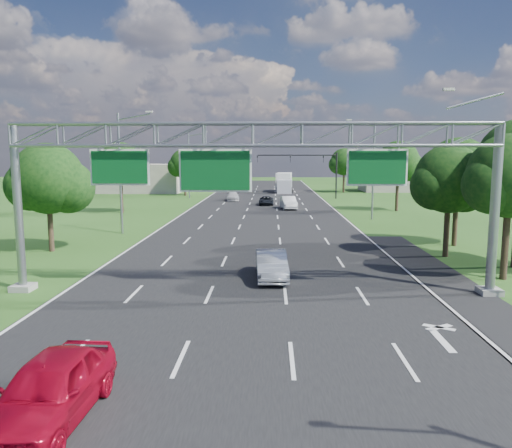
{
  "coord_description": "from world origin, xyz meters",
  "views": [
    {
      "loc": [
        1.11,
        -11.34,
        6.55
      ],
      "look_at": [
        0.32,
        14.42,
        3.0
      ],
      "focal_mm": 35.0,
      "sensor_mm": 36.0,
      "label": 1
    }
  ],
  "objects_px": {
    "sign_gantry": "(255,148)",
    "traffic_signal": "(313,165)",
    "box_truck": "(284,183)",
    "silver_sedan": "(271,265)",
    "red_coupe": "(50,389)"
  },
  "relations": [
    {
      "from": "sign_gantry",
      "to": "box_truck",
      "type": "xyz_separation_m",
      "value": [
        3.08,
        66.55,
        -5.26
      ]
    },
    {
      "from": "sign_gantry",
      "to": "silver_sedan",
      "type": "bearing_deg",
      "value": 73.57
    },
    {
      "from": "traffic_signal",
      "to": "silver_sedan",
      "type": "distance_m",
      "value": 50.87
    },
    {
      "from": "sign_gantry",
      "to": "red_coupe",
      "type": "xyz_separation_m",
      "value": [
        -4.65,
        -11.88,
        -6.06
      ]
    },
    {
      "from": "traffic_signal",
      "to": "box_truck",
      "type": "distance_m",
      "value": 14.58
    },
    {
      "from": "red_coupe",
      "to": "silver_sedan",
      "type": "xyz_separation_m",
      "value": [
        5.45,
        14.61,
        -0.08
      ]
    },
    {
      "from": "sign_gantry",
      "to": "traffic_signal",
      "type": "xyz_separation_m",
      "value": [
        7.15,
        53.0,
        -1.72
      ]
    },
    {
      "from": "silver_sedan",
      "to": "box_truck",
      "type": "distance_m",
      "value": 63.88
    },
    {
      "from": "traffic_signal",
      "to": "box_truck",
      "type": "relative_size",
      "value": 1.33
    },
    {
      "from": "red_coupe",
      "to": "traffic_signal",
      "type": "bearing_deg",
      "value": 81.98
    },
    {
      "from": "traffic_signal",
      "to": "silver_sedan",
      "type": "relative_size",
      "value": 2.68
    },
    {
      "from": "silver_sedan",
      "to": "box_truck",
      "type": "xyz_separation_m",
      "value": [
        2.27,
        63.83,
        0.89
      ]
    },
    {
      "from": "sign_gantry",
      "to": "traffic_signal",
      "type": "bearing_deg",
      "value": 82.32
    },
    {
      "from": "sign_gantry",
      "to": "box_truck",
      "type": "relative_size",
      "value": 2.56
    },
    {
      "from": "sign_gantry",
      "to": "silver_sedan",
      "type": "xyz_separation_m",
      "value": [
        0.8,
        2.73,
        -6.14
      ]
    }
  ]
}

